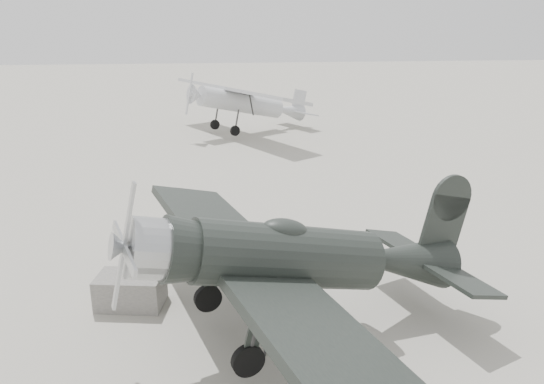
{
  "coord_description": "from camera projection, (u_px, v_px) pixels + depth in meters",
  "views": [
    {
      "loc": [
        -2.92,
        -14.3,
        6.88
      ],
      "look_at": [
        -0.83,
        2.22,
        1.5
      ],
      "focal_mm": 35.0,
      "sensor_mm": 36.0,
      "label": 1
    }
  ],
  "objects": [
    {
      "name": "ground",
      "position": [
        308.0,
        261.0,
        15.97
      ],
      "size": [
        160.0,
        160.0,
        0.0
      ],
      "primitive_type": "plane",
      "color": "#9B978A",
      "rests_on": "ground"
    },
    {
      "name": "lowwing_monoplane",
      "position": [
        303.0,
        258.0,
        11.48
      ],
      "size": [
        8.45,
        11.62,
        3.75
      ],
      "rotation": [
        0.0,
        0.24,
        0.29
      ],
      "color": "black",
      "rests_on": "ground"
    },
    {
      "name": "highwing_monoplane",
      "position": [
        246.0,
        99.0,
        33.42
      ],
      "size": [
        9.5,
        11.79,
        3.51
      ],
      "rotation": [
        0.0,
        0.23,
        0.49
      ],
      "color": "#ACAFB2",
      "rests_on": "ground"
    },
    {
      "name": "equipment_block",
      "position": [
        130.0,
        290.0,
        13.36
      ],
      "size": [
        1.79,
        1.3,
        0.82
      ],
      "primitive_type": "cube",
      "rotation": [
        0.0,
        0.0,
        -0.18
      ],
      "color": "#63605C",
      "rests_on": "ground"
    },
    {
      "name": "sign_board",
      "position": [
        264.0,
        317.0,
        11.47
      ],
      "size": [
        0.09,
        0.89,
        1.29
      ],
      "rotation": [
        0.0,
        0.0,
        -0.02
      ],
      "color": "#333333",
      "rests_on": "ground"
    }
  ]
}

